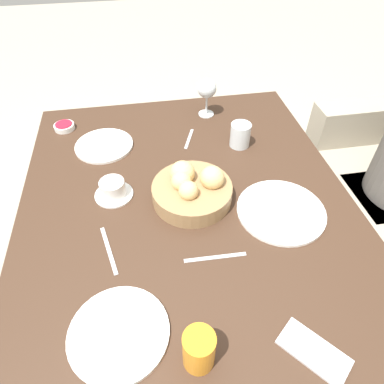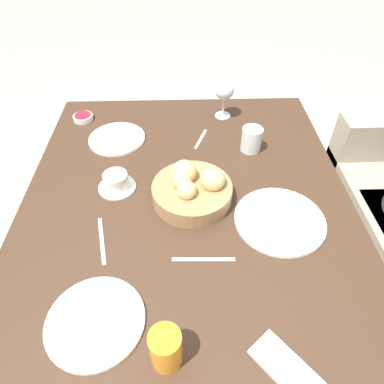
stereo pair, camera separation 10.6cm
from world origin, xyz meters
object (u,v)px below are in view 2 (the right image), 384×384
object	(u,v)px
juice_glass	(166,348)
jam_bowl_berry	(83,117)
coffee_cup	(116,182)
knife_silver	(204,259)
spoon_coffee	(201,139)
plate_near_left	(117,139)
wine_glass	(224,91)
fork_silver	(102,240)
plate_far_center	(280,220)
cell_phone	(285,367)
water_tumbler	(251,139)
plate_near_right	(95,321)
bread_basket	(192,189)

from	to	relation	value
juice_glass	jam_bowl_berry	world-z (taller)	juice_glass
coffee_cup	knife_silver	world-z (taller)	coffee_cup
spoon_coffee	juice_glass	bearing A→B (deg)	-8.07
plate_near_left	juice_glass	bearing A→B (deg)	14.37
wine_glass	fork_silver	xyz separation A→B (m)	(0.64, -0.40, -0.11)
plate_far_center	coffee_cup	size ratio (longest dim) A/B	2.20
plate_near_left	cell_phone	distance (m)	0.95
water_tumbler	cell_phone	size ratio (longest dim) A/B	0.55
cell_phone	water_tumbler	bearing A→B (deg)	176.72
wine_glass	cell_phone	distance (m)	1.00
plate_near_right	spoon_coffee	size ratio (longest dim) A/B	1.87
bread_basket	plate_near_left	xyz separation A→B (m)	(-0.32, -0.28, -0.04)
bread_basket	fork_silver	distance (m)	0.31
plate_near_right	knife_silver	world-z (taller)	plate_near_right
plate_near_left	fork_silver	xyz separation A→B (m)	(0.48, 0.02, -0.00)
coffee_cup	plate_near_right	bearing A→B (deg)	0.78
water_tumbler	fork_silver	distance (m)	0.63
juice_glass	water_tumbler	world-z (taller)	juice_glass
wine_glass	cell_phone	size ratio (longest dim) A/B	0.96
plate_far_center	jam_bowl_berry	world-z (taller)	jam_bowl_berry
jam_bowl_berry	plate_near_left	bearing A→B (deg)	46.87
bread_basket	wine_glass	world-z (taller)	wine_glass
coffee_cup	bread_basket	bearing A→B (deg)	77.03
plate_near_right	wine_glass	xyz separation A→B (m)	(-0.88, 0.38, 0.11)
knife_silver	juice_glass	bearing A→B (deg)	-20.37
fork_silver	plate_near_left	bearing A→B (deg)	-178.00
wine_glass	fork_silver	world-z (taller)	wine_glass
jam_bowl_berry	juice_glass	bearing A→B (deg)	20.83
plate_far_center	fork_silver	world-z (taller)	plate_far_center
water_tumbler	plate_far_center	bearing A→B (deg)	5.33
plate_near_right	fork_silver	bearing A→B (deg)	-174.49
plate_near_right	spoon_coffee	xyz separation A→B (m)	(-0.72, 0.28, -0.00)
water_tumbler	plate_near_right	bearing A→B (deg)	-35.43
juice_glass	spoon_coffee	xyz separation A→B (m)	(-0.80, 0.11, -0.05)
jam_bowl_berry	cell_phone	xyz separation A→B (m)	(0.98, 0.61, -0.01)
plate_far_center	jam_bowl_berry	distance (m)	0.90
coffee_cup	juice_glass	bearing A→B (deg)	17.79
juice_glass	cell_phone	bearing A→B (deg)	83.51
bread_basket	knife_silver	size ratio (longest dim) A/B	1.46
plate_far_center	water_tumbler	xyz separation A→B (m)	(-0.35, -0.03, 0.04)
cell_phone	juice_glass	bearing A→B (deg)	-96.49
coffee_cup	spoon_coffee	size ratio (longest dim) A/B	0.99
wine_glass	cell_phone	xyz separation A→B (m)	(0.99, 0.04, -0.11)
plate_near_left	knife_silver	xyz separation A→B (m)	(0.56, 0.30, -0.00)
plate_near_right	jam_bowl_berry	distance (m)	0.89
bread_basket	spoon_coffee	distance (m)	0.32
plate_near_right	wine_glass	distance (m)	0.96
juice_glass	knife_silver	size ratio (longest dim) A/B	0.62
bread_basket	cell_phone	world-z (taller)	bread_basket
plate_far_center	cell_phone	bearing A→B (deg)	-10.66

